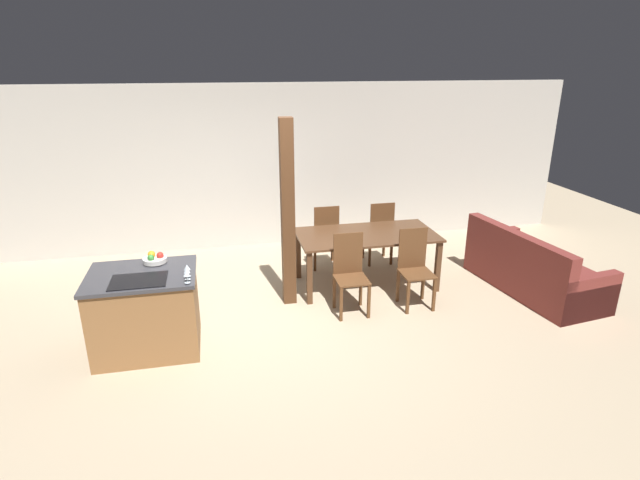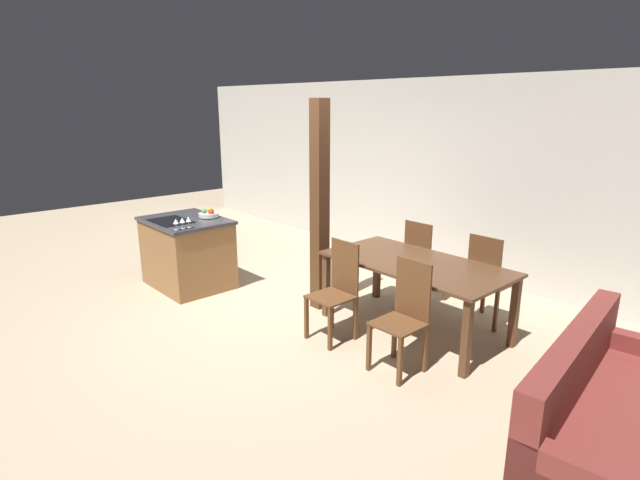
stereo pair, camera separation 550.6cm
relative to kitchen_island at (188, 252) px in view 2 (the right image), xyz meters
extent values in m
plane|color=tan|center=(1.45, 0.30, -0.46)|extent=(16.00, 16.00, 0.00)
cube|color=beige|center=(1.45, 3.11, 0.89)|extent=(11.20, 0.08, 2.70)
cube|color=olive|center=(0.00, 0.00, -0.02)|extent=(1.09, 0.84, 0.86)
cube|color=#38383D|center=(0.00, 0.00, 0.43)|extent=(1.13, 0.88, 0.04)
cube|color=black|center=(0.00, -0.20, 0.45)|extent=(0.56, 0.40, 0.01)
cylinder|color=silver|center=(0.12, 0.28, 0.48)|extent=(0.26, 0.26, 0.05)
sphere|color=red|center=(0.18, 0.28, 0.53)|extent=(0.08, 0.08, 0.08)
sphere|color=gold|center=(0.09, 0.32, 0.53)|extent=(0.08, 0.08, 0.08)
sphere|color=#3D8E38|center=(0.09, 0.23, 0.53)|extent=(0.07, 0.07, 0.07)
cylinder|color=silver|center=(0.49, -0.36, 0.46)|extent=(0.06, 0.06, 0.00)
cylinder|color=silver|center=(0.49, -0.36, 0.50)|extent=(0.01, 0.01, 0.07)
cone|color=silver|center=(0.49, -0.36, 0.56)|extent=(0.07, 0.07, 0.06)
cylinder|color=silver|center=(0.49, -0.28, 0.46)|extent=(0.06, 0.06, 0.00)
cylinder|color=silver|center=(0.49, -0.28, 0.50)|extent=(0.01, 0.01, 0.07)
cone|color=silver|center=(0.49, -0.28, 0.56)|extent=(0.07, 0.07, 0.06)
cylinder|color=silver|center=(0.49, -0.20, 0.46)|extent=(0.06, 0.06, 0.00)
cylinder|color=silver|center=(0.49, -0.20, 0.50)|extent=(0.01, 0.01, 0.07)
cone|color=silver|center=(0.49, -0.20, 0.56)|extent=(0.07, 0.07, 0.06)
cube|color=#51331E|center=(2.85, 1.11, 0.29)|extent=(1.92, 0.99, 0.03)
cube|color=#51331E|center=(1.95, 0.68, -0.09)|extent=(0.07, 0.07, 0.73)
cube|color=#51331E|center=(3.74, 0.68, -0.09)|extent=(0.07, 0.07, 0.73)
cube|color=#51331E|center=(1.95, 1.54, -0.09)|extent=(0.07, 0.07, 0.73)
cube|color=#51331E|center=(3.74, 1.54, -0.09)|extent=(0.07, 0.07, 0.73)
cube|color=brown|center=(2.41, 0.32, 0.01)|extent=(0.40, 0.40, 0.02)
cube|color=brown|center=(2.41, 0.51, 0.29)|extent=(0.38, 0.02, 0.54)
cube|color=brown|center=(2.24, 0.14, -0.23)|extent=(0.04, 0.04, 0.45)
cube|color=brown|center=(2.59, 0.14, -0.23)|extent=(0.04, 0.04, 0.45)
cube|color=brown|center=(2.24, 0.50, -0.23)|extent=(0.04, 0.04, 0.45)
cube|color=brown|center=(2.59, 0.50, -0.23)|extent=(0.04, 0.04, 0.45)
cube|color=brown|center=(3.28, 0.32, 0.01)|extent=(0.40, 0.40, 0.02)
cube|color=brown|center=(3.28, 0.51, 0.29)|extent=(0.38, 0.02, 0.54)
cube|color=brown|center=(3.10, 0.14, -0.23)|extent=(0.04, 0.04, 0.45)
cube|color=brown|center=(3.46, 0.14, -0.23)|extent=(0.04, 0.04, 0.45)
cube|color=brown|center=(3.10, 0.50, -0.23)|extent=(0.04, 0.04, 0.45)
cube|color=brown|center=(3.46, 0.50, -0.23)|extent=(0.04, 0.04, 0.45)
cube|color=brown|center=(2.41, 1.91, 0.01)|extent=(0.40, 0.40, 0.02)
cube|color=brown|center=(2.41, 1.72, 0.29)|extent=(0.38, 0.02, 0.54)
cube|color=brown|center=(2.59, 2.08, -0.23)|extent=(0.04, 0.04, 0.45)
cube|color=brown|center=(2.24, 2.08, -0.23)|extent=(0.04, 0.04, 0.45)
cube|color=brown|center=(2.59, 1.73, -0.23)|extent=(0.04, 0.04, 0.45)
cube|color=brown|center=(2.24, 1.73, -0.23)|extent=(0.04, 0.04, 0.45)
cube|color=brown|center=(3.28, 1.91, 0.01)|extent=(0.40, 0.40, 0.02)
cube|color=brown|center=(3.28, 1.72, 0.29)|extent=(0.38, 0.02, 0.54)
cube|color=brown|center=(3.46, 2.08, -0.23)|extent=(0.04, 0.04, 0.45)
cube|color=brown|center=(3.10, 2.08, -0.23)|extent=(0.04, 0.04, 0.45)
cube|color=brown|center=(3.46, 1.73, -0.23)|extent=(0.04, 0.04, 0.45)
cube|color=brown|center=(3.10, 1.73, -0.23)|extent=(0.04, 0.04, 0.45)
cube|color=maroon|center=(5.08, 0.45, -0.23)|extent=(1.13, 2.06, 0.45)
cube|color=maroon|center=(4.72, 0.40, 0.21)|extent=(0.42, 1.97, 0.43)
cube|color=#4C2D19|center=(1.70, 0.81, 0.75)|extent=(0.16, 0.16, 2.40)
camera|label=1|loc=(0.83, -5.13, 2.58)|focal=28.00mm
camera|label=2|loc=(5.83, -2.91, 1.89)|focal=28.00mm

